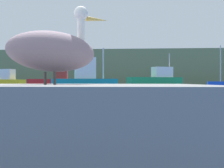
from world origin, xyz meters
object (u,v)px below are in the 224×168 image
object	(u,v)px
fishing_boat_green	(156,81)
fishing_boat_yellow	(8,81)
pelican	(55,50)
fishing_boat_teal	(84,81)
fishing_boat_red	(54,82)

from	to	relation	value
fishing_boat_green	fishing_boat_yellow	bearing A→B (deg)	136.71
pelican	fishing_boat_teal	distance (m)	19.82
fishing_boat_teal	fishing_boat_yellow	bearing A→B (deg)	111.20
pelican	fishing_boat_green	distance (m)	33.30
fishing_boat_red	fishing_boat_yellow	xyz separation A→B (m)	(-9.27, 5.85, 0.15)
fishing_boat_green	pelican	bearing A→B (deg)	-121.21
pelican	fishing_boat_teal	size ratio (longest dim) A/B	0.23
fishing_boat_red	fishing_boat_yellow	distance (m)	10.97
pelican	fishing_boat_red	world-z (taller)	fishing_boat_red
fishing_boat_teal	fishing_boat_green	bearing A→B (deg)	46.99
fishing_boat_red	fishing_boat_green	bearing A→B (deg)	-15.82
fishing_boat_green	fishing_boat_red	distance (m)	13.90
pelican	fishing_boat_red	bearing A→B (deg)	55.57
fishing_boat_green	fishing_boat_yellow	size ratio (longest dim) A/B	1.22
fishing_boat_yellow	fishing_boat_teal	distance (m)	26.72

